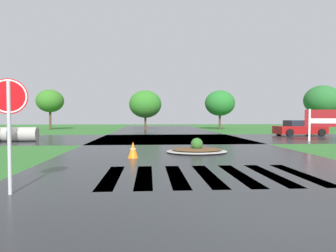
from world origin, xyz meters
name	(u,v)px	position (x,y,z in m)	size (l,w,h in m)	color
ground_plane	(268,239)	(0.00, 0.00, -0.05)	(120.00, 120.00, 0.10)	#2D6628
asphalt_roadway	(184,151)	(0.00, 10.00, 0.00)	(11.08, 80.00, 0.01)	#232628
asphalt_cross_road	(171,138)	(0.00, 18.26, 0.00)	(90.00, 9.97, 0.01)	#232628
crosswalk_stripes	(208,175)	(0.00, 4.20, 0.00)	(5.85, 3.31, 0.01)	white
stop_sign	(9,109)	(-4.64, 2.48, 1.84)	(0.72, 0.29, 2.48)	#B2B5BA
estate_billboard	(327,120)	(10.32, 14.99, 1.46)	(2.61, 1.08, 2.20)	white
median_island	(197,150)	(0.56, 9.52, 0.13)	(2.85, 2.26, 0.68)	#9E9B93
car_silver_hatch	(299,129)	(11.53, 20.90, 0.63)	(4.39, 2.23, 1.36)	maroon
drainage_pipe_stack	(6,134)	(-11.19, 16.21, 0.48)	(4.02, 1.20, 0.97)	#9E9B93
traffic_cone	(133,150)	(-2.31, 7.93, 0.32)	(0.42, 0.42, 0.66)	orange
background_treeline	(210,102)	(6.22, 33.57, 3.56)	(39.02, 5.57, 5.73)	#4C3823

